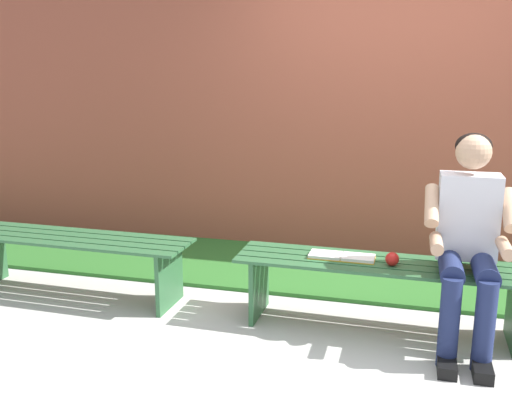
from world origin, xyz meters
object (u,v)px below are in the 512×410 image
(apple, at_px, (392,259))
(bench_far, at_px, (72,250))
(bench_near, at_px, (380,278))
(person_seated, at_px, (469,235))
(book_open, at_px, (342,257))

(apple, bearing_deg, bench_far, -1.25)
(bench_near, distance_m, person_seated, 0.60)
(apple, height_order, book_open, apple)
(bench_near, height_order, bench_far, same)
(person_seated, height_order, book_open, person_seated)
(bench_near, relative_size, book_open, 4.36)
(person_seated, distance_m, apple, 0.46)
(person_seated, bearing_deg, bench_near, -11.68)
(bench_far, distance_m, person_seated, 2.67)
(bench_near, xyz_separation_m, book_open, (0.24, -0.01, 0.11))
(bench_far, height_order, person_seated, person_seated)
(person_seated, bearing_deg, book_open, -8.77)
(apple, distance_m, book_open, 0.32)
(bench_near, distance_m, book_open, 0.27)
(bench_far, relative_size, book_open, 4.23)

